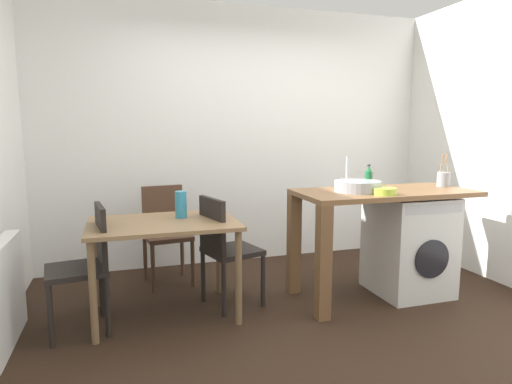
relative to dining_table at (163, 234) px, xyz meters
name	(u,v)px	position (x,y,z in m)	size (l,w,h in m)	color
ground_plane	(304,324)	(0.96, -0.48, -0.64)	(5.46, 5.46, 0.00)	black
wall_back	(240,136)	(0.96, 1.27, 0.71)	(4.60, 0.10, 2.70)	white
radiator	(3,295)	(-1.06, -0.18, -0.29)	(0.10, 0.80, 0.70)	white
dining_table	(163,234)	(0.00, 0.00, 0.00)	(1.10, 0.76, 0.74)	olive
chair_person_seat	(87,261)	(-0.55, -0.09, -0.14)	(0.45, 0.45, 0.90)	black
chair_opposite	(224,245)	(0.48, 0.03, -0.14)	(0.49, 0.49, 0.90)	black
chair_spare_by_wall	(166,228)	(0.09, 0.77, -0.14)	(0.45, 0.45, 0.90)	#4C3323
kitchen_counter	(362,210)	(1.62, -0.14, 0.12)	(1.50, 0.68, 0.92)	brown
washing_machine	(409,244)	(2.09, -0.15, -0.21)	(0.60, 0.61, 0.86)	silver
sink_basin	(357,186)	(1.57, -0.14, 0.32)	(0.38, 0.38, 0.09)	#9EA0A5
tap	(347,173)	(1.57, 0.04, 0.42)	(0.02, 0.02, 0.28)	#B2B2B7
bottle_tall_green	(368,178)	(1.73, -0.04, 0.37)	(0.07, 0.07, 0.21)	#19592D
mixing_bowl	(384,191)	(1.69, -0.34, 0.31)	(0.19, 0.19, 0.05)	#A8C63D
utensil_crock	(443,179)	(2.46, -0.09, 0.35)	(0.11, 0.11, 0.30)	gray
vase	(181,205)	(0.15, 0.10, 0.20)	(0.09, 0.09, 0.21)	teal
scissors	(387,192)	(1.78, -0.24, 0.28)	(0.15, 0.06, 0.01)	#B2B2B7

